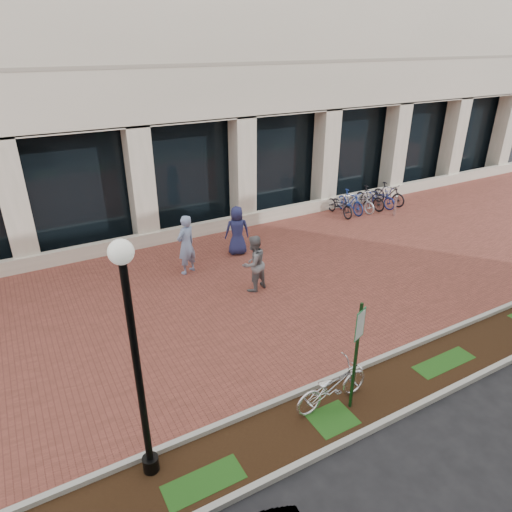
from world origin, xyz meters
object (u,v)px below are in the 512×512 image
pedestrian_mid (254,264)px  lamppost (136,355)px  parking_sign (358,344)px  bike_rack_cluster (365,199)px  bollard (395,206)px  pedestrian_right (237,231)px  locked_bicycle (332,386)px  pedestrian_left (186,245)px

pedestrian_mid → lamppost: bearing=29.1°
parking_sign → lamppost: 4.13m
bike_rack_cluster → bollard: bearing=-68.4°
pedestrian_right → bollard: 7.48m
locked_bicycle → bollard: size_ratio=1.93×
parking_sign → pedestrian_right: parking_sign is taller
lamppost → bollard: size_ratio=4.80×
lamppost → bollard: 14.85m
lamppost → pedestrian_left: bearing=63.5°
parking_sign → pedestrian_mid: (0.62, 5.19, -0.70)m
parking_sign → locked_bicycle: (-0.29, 0.28, -1.10)m
pedestrian_mid → bike_rack_cluster: 8.51m
lamppost → bollard: lamppost is taller
pedestrian_mid → pedestrian_right: (0.73, 2.48, -0.00)m
bollard → bike_rack_cluster: 1.36m
lamppost → pedestrian_right: size_ratio=2.55×
pedestrian_right → bike_rack_cluster: size_ratio=0.49×
bollard → parking_sign: bearing=-138.7°
pedestrian_mid → bollard: bearing=-178.9°
parking_sign → pedestrian_left: size_ratio=1.27×
lamppost → pedestrian_mid: 6.76m
bollard → bike_rack_cluster: size_ratio=0.26×
parking_sign → pedestrian_right: bearing=58.2°
parking_sign → pedestrian_right: (1.35, 7.67, -0.71)m
pedestrian_left → pedestrian_mid: pedestrian_left is taller
pedestrian_left → pedestrian_right: size_ratio=1.13×
parking_sign → pedestrian_right: size_ratio=1.44×
pedestrian_right → bollard: bearing=-162.8°
pedestrian_mid → pedestrian_right: size_ratio=1.00×
locked_bicycle → pedestrian_left: size_ratio=0.91×
pedestrian_mid → pedestrian_right: 2.59m
bollard → bike_rack_cluster: (-0.59, 1.22, 0.01)m
pedestrian_right → parking_sign: bearing=96.6°
parking_sign → bike_rack_cluster: size_ratio=0.71×
locked_bicycle → pedestrian_left: (-0.40, 6.89, 0.50)m
lamppost → pedestrian_mid: size_ratio=2.54×
locked_bicycle → pedestrian_mid: bearing=-12.6°
lamppost → pedestrian_left: lamppost is taller
parking_sign → pedestrian_left: (-0.68, 7.18, -0.60)m
bollard → pedestrian_right: bearing=-179.4°
locked_bicycle → pedestrian_right: bearing=-14.6°
pedestrian_left → bike_rack_cluster: bearing=166.8°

